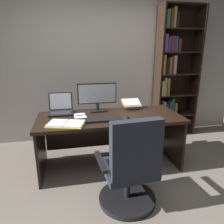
% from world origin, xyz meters
% --- Properties ---
extents(ground_plane, '(7.20, 7.20, 0.00)m').
position_xyz_m(ground_plane, '(0.00, 0.00, 0.00)').
color(ground_plane, slate).
extents(wall_back, '(5.40, 0.12, 2.68)m').
position_xyz_m(wall_back, '(0.00, 1.94, 1.34)').
color(wall_back, beige).
rests_on(wall_back, ground).
extents(desk, '(1.86, 0.78, 0.72)m').
position_xyz_m(desk, '(0.01, 0.88, 0.53)').
color(desk, black).
rests_on(desk, ground).
extents(bookshelf, '(0.75, 0.31, 2.27)m').
position_xyz_m(bookshelf, '(1.33, 1.71, 1.13)').
color(bookshelf, black).
rests_on(bookshelf, ground).
extents(office_chair, '(0.64, 0.60, 0.97)m').
position_xyz_m(office_chair, '(0.06, -0.02, 0.41)').
color(office_chair, black).
rests_on(office_chair, ground).
extents(monitor, '(0.54, 0.16, 0.39)m').
position_xyz_m(monitor, '(-0.11, 1.06, 0.92)').
color(monitor, black).
rests_on(monitor, desk).
extents(laptop, '(0.32, 0.31, 0.26)m').
position_xyz_m(laptop, '(-0.61, 1.07, 0.77)').
color(laptop, black).
rests_on(laptop, desk).
extents(keyboard, '(0.42, 0.15, 0.02)m').
position_xyz_m(keyboard, '(-0.11, 0.63, 0.73)').
color(keyboard, black).
rests_on(keyboard, desk).
extents(computer_mouse, '(0.06, 0.10, 0.04)m').
position_xyz_m(computer_mouse, '(0.19, 0.63, 0.74)').
color(computer_mouse, black).
rests_on(computer_mouse, desk).
extents(reading_stand_with_book, '(0.28, 0.28, 0.12)m').
position_xyz_m(reading_stand_with_book, '(0.41, 1.12, 0.78)').
color(reading_stand_with_book, black).
rests_on(reading_stand_with_book, desk).
extents(open_binder, '(0.48, 0.37, 0.02)m').
position_xyz_m(open_binder, '(-0.55, 0.58, 0.73)').
color(open_binder, yellow).
rests_on(open_binder, desk).
extents(notepad, '(0.17, 0.22, 0.01)m').
position_xyz_m(notepad, '(-0.37, 0.87, 0.72)').
color(notepad, white).
rests_on(notepad, desk).
extents(pen, '(0.14, 0.03, 0.01)m').
position_xyz_m(pen, '(-0.35, 0.87, 0.73)').
color(pen, navy).
rests_on(pen, notepad).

